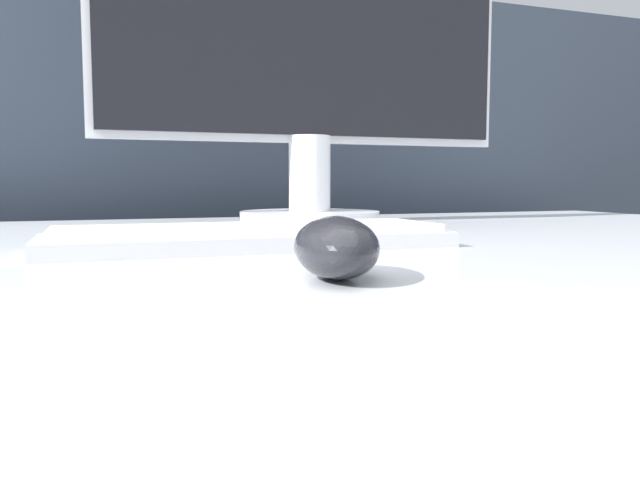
{
  "coord_description": "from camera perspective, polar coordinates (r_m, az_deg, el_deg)",
  "views": [
    {
      "loc": [
        -0.09,
        -0.62,
        0.79
      ],
      "look_at": [
        0.07,
        -0.18,
        0.75
      ],
      "focal_mm": 35.0,
      "sensor_mm": 36.0,
      "label": 1
    }
  ],
  "objects": [
    {
      "name": "keyboard",
      "position": [
        0.64,
        -6.28,
        0.27
      ],
      "size": [
        0.41,
        0.13,
        0.02
      ],
      "rotation": [
        0.0,
        0.0,
        -0.01
      ],
      "color": "silver",
      "rests_on": "desk"
    },
    {
      "name": "partition_panel",
      "position": [
        1.34,
        -15.83,
        -2.49
      ],
      "size": [
        5.0,
        0.03,
        1.22
      ],
      "color": "#333D4C",
      "rests_on": "ground_plane"
    },
    {
      "name": "computer_mouse_near",
      "position": [
        0.44,
        1.47,
        -0.66
      ],
      "size": [
        0.08,
        0.12,
        0.04
      ],
      "rotation": [
        0.0,
        0.0,
        -0.23
      ],
      "color": "#232328",
      "rests_on": "desk"
    },
    {
      "name": "monitor",
      "position": [
        1.05,
        -1.01,
        16.72
      ],
      "size": [
        0.69,
        0.23,
        0.51
      ],
      "color": "white",
      "rests_on": "desk"
    }
  ]
}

